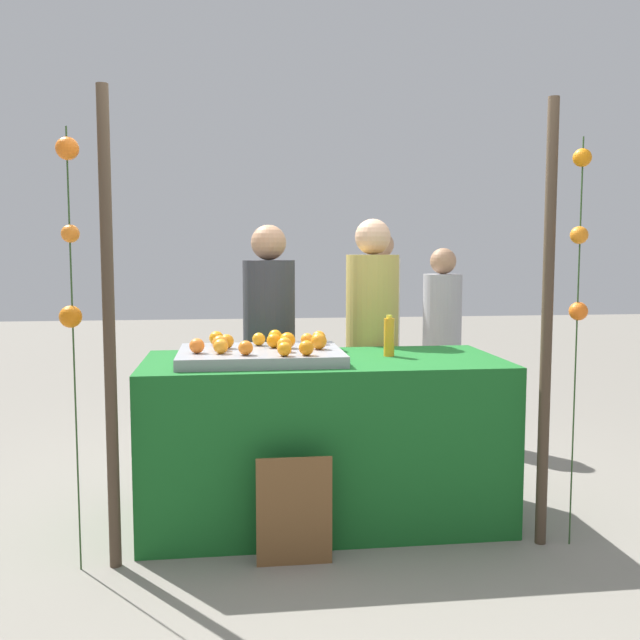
{
  "coord_description": "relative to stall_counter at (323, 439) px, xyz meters",
  "views": [
    {
      "loc": [
        -0.5,
        -3.81,
        1.49
      ],
      "look_at": [
        0.0,
        0.15,
        1.11
      ],
      "focal_mm": 39.49,
      "sensor_mm": 36.0,
      "label": 1
    }
  ],
  "objects": [
    {
      "name": "orange_2",
      "position": [
        -0.68,
        -0.13,
        0.55
      ],
      "size": [
        0.08,
        0.08,
        0.08
      ],
      "primitive_type": "sphere",
      "color": "orange",
      "rests_on": "orange_tray"
    },
    {
      "name": "orange_14",
      "position": [
        -0.24,
        -0.29,
        0.55
      ],
      "size": [
        0.07,
        0.07,
        0.07
      ],
      "primitive_type": "sphere",
      "color": "orange",
      "rests_on": "orange_tray"
    },
    {
      "name": "orange_12",
      "position": [
        -0.27,
        0.03,
        0.55
      ],
      "size": [
        0.08,
        0.08,
        0.08
      ],
      "primitive_type": "sphere",
      "color": "orange",
      "rests_on": "orange_tray"
    },
    {
      "name": "orange_11",
      "position": [
        -0.53,
        0.04,
        0.55
      ],
      "size": [
        0.08,
        0.08,
        0.08
      ],
      "primitive_type": "sphere",
      "color": "orange",
      "rests_on": "orange_tray"
    },
    {
      "name": "orange_9",
      "position": [
        -0.12,
        -0.28,
        0.55
      ],
      "size": [
        0.08,
        0.08,
        0.08
      ],
      "primitive_type": "sphere",
      "color": "orange",
      "rests_on": "orange_tray"
    },
    {
      "name": "crowd_person_0",
      "position": [
        1.16,
        1.58,
        0.26
      ],
      "size": [
        0.31,
        0.31,
        1.53
      ],
      "color": "#99999E",
      "rests_on": "ground_plane"
    },
    {
      "name": "garland_strand_right",
      "position": [
        1.21,
        -0.52,
        1.08
      ],
      "size": [
        0.11,
        0.11,
        2.05
      ],
      "color": "#2D4C23",
      "rests_on": "ground_plane"
    },
    {
      "name": "orange_8",
      "position": [
        -0.35,
        0.14,
        0.55
      ],
      "size": [
        0.07,
        0.07,
        0.07
      ],
      "primitive_type": "sphere",
      "color": "orange",
      "rests_on": "orange_tray"
    },
    {
      "name": "orange_0",
      "position": [
        -0.03,
        -0.06,
        0.56
      ],
      "size": [
        0.09,
        0.09,
        0.09
      ],
      "primitive_type": "sphere",
      "color": "orange",
      "rests_on": "orange_tray"
    },
    {
      "name": "orange_3",
      "position": [
        -0.01,
        0.15,
        0.55
      ],
      "size": [
        0.08,
        0.08,
        0.08
      ],
      "primitive_type": "sphere",
      "color": "orange",
      "rests_on": "orange_tray"
    },
    {
      "name": "orange_13",
      "position": [
        -0.56,
        -0.05,
        0.55
      ],
      "size": [
        0.08,
        0.08,
        0.08
      ],
      "primitive_type": "sphere",
      "color": "orange",
      "rests_on": "orange_tray"
    },
    {
      "name": "stall_counter",
      "position": [
        0.0,
        0.0,
        0.0
      ],
      "size": [
        1.97,
        0.89,
        0.91
      ],
      "primitive_type": "cube",
      "color": "#196023",
      "rests_on": "ground_plane"
    },
    {
      "name": "chalkboard_sign",
      "position": [
        -0.22,
        -0.58,
        -0.2
      ],
      "size": [
        0.36,
        0.03,
        0.54
      ],
      "color": "brown",
      "rests_on": "ground_plane"
    },
    {
      "name": "crowd_person_1",
      "position": [
        0.75,
        2.03,
        0.32
      ],
      "size": [
        0.33,
        0.33,
        1.67
      ],
      "color": "beige",
      "rests_on": "ground_plane"
    },
    {
      "name": "ground_plane",
      "position": [
        0.0,
        0.0,
        -0.45
      ],
      "size": [
        24.0,
        24.0,
        0.0
      ],
      "primitive_type": "plane",
      "color": "gray"
    },
    {
      "name": "orange_10",
      "position": [
        -0.56,
        -0.16,
        0.55
      ],
      "size": [
        0.08,
        0.08,
        0.08
      ],
      "primitive_type": "sphere",
      "color": "orange",
      "rests_on": "orange_tray"
    },
    {
      "name": "juice_bottle",
      "position": [
        0.38,
        0.05,
        0.56
      ],
      "size": [
        0.06,
        0.06,
        0.23
      ],
      "color": "orange",
      "rests_on": "stall_counter"
    },
    {
      "name": "orange_15",
      "position": [
        -0.59,
        0.17,
        0.55
      ],
      "size": [
        0.08,
        0.08,
        0.08
      ],
      "primitive_type": "sphere",
      "color": "orange",
      "rests_on": "orange_tray"
    },
    {
      "name": "vendor_left",
      "position": [
        -0.26,
        0.68,
        0.32
      ],
      "size": [
        0.33,
        0.33,
        1.67
      ],
      "color": "#333338",
      "rests_on": "ground_plane"
    },
    {
      "name": "garland_strand_left",
      "position": [
        -1.22,
        -0.51,
        1.1
      ],
      "size": [
        0.12,
        0.11,
        2.05
      ],
      "color": "#2D4C23",
      "rests_on": "ground_plane"
    },
    {
      "name": "orange_7",
      "position": [
        -0.23,
        -0.14,
        0.55
      ],
      "size": [
        0.08,
        0.08,
        0.08
      ],
      "primitive_type": "sphere",
      "color": "orange",
      "rests_on": "orange_tray"
    },
    {
      "name": "orange_6",
      "position": [
        -0.43,
        -0.23,
        0.55
      ],
      "size": [
        0.08,
        0.08,
        0.08
      ],
      "primitive_type": "sphere",
      "color": "orange",
      "rests_on": "orange_tray"
    },
    {
      "name": "canopy_post_right",
      "position": [
        1.06,
        -0.49,
        0.67
      ],
      "size": [
        0.06,
        0.06,
        2.24
      ],
      "primitive_type": "cylinder",
      "color": "#473828",
      "rests_on": "ground_plane"
    },
    {
      "name": "orange_tray",
      "position": [
        -0.35,
        -0.03,
        0.48
      ],
      "size": [
        0.87,
        0.65,
        0.06
      ],
      "primitive_type": "cube",
      "color": "gray",
      "rests_on": "stall_counter"
    },
    {
      "name": "orange_5",
      "position": [
        -0.08,
        0.09,
        0.55
      ],
      "size": [
        0.07,
        0.07,
        0.07
      ],
      "primitive_type": "sphere",
      "color": "orange",
      "rests_on": "orange_tray"
    },
    {
      "name": "vendor_right",
      "position": [
        0.41,
        0.66,
        0.34
      ],
      "size": [
        0.34,
        0.34,
        1.71
      ],
      "color": "tan",
      "rests_on": "ground_plane"
    },
    {
      "name": "orange_4",
      "position": [
        -0.25,
        0.22,
        0.55
      ],
      "size": [
        0.08,
        0.08,
        0.08
      ],
      "primitive_type": "sphere",
      "color": "orange",
      "rests_on": "orange_tray"
    },
    {
      "name": "orange_1",
      "position": [
        -0.2,
        0.01,
        0.56
      ],
      "size": [
        0.09,
        0.09,
        0.09
      ],
      "primitive_type": "sphere",
      "color": "orange",
      "rests_on": "orange_tray"
    },
    {
      "name": "canopy_post_left",
      "position": [
        -1.06,
        -0.49,
        0.67
      ],
      "size": [
        0.06,
        0.06,
        2.24
      ],
      "primitive_type": "cylinder",
      "color": "#473828",
      "rests_on": "ground_plane"
    }
  ]
}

